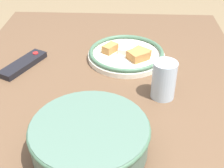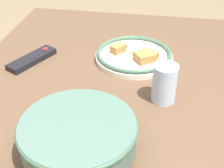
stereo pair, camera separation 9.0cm
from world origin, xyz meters
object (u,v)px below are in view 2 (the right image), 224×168
object	(u,v)px
noodle_bowl	(78,135)
food_plate	(134,55)
drinking_glass	(164,83)
tv_remote	(32,59)

from	to	relation	value
noodle_bowl	food_plate	xyz separation A→B (m)	(0.46, -0.08, -0.03)
food_plate	drinking_glass	size ratio (longest dim) A/B	2.37
food_plate	drinking_glass	distance (m)	0.25
noodle_bowl	food_plate	size ratio (longest dim) A/B	1.01
noodle_bowl	drinking_glass	xyz separation A→B (m)	(0.24, -0.19, 0.01)
noodle_bowl	tv_remote	xyz separation A→B (m)	(0.39, 0.27, -0.04)
food_plate	tv_remote	distance (m)	0.36
noodle_bowl	drinking_glass	distance (m)	0.30
tv_remote	drinking_glass	distance (m)	0.49
noodle_bowl	drinking_glass	size ratio (longest dim) A/B	2.40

